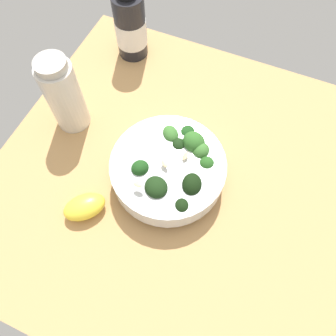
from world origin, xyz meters
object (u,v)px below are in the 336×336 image
at_px(lemon_wedge, 84,207).
at_px(bowl_of_broccoli, 170,168).
at_px(bottle_tall, 131,27).
at_px(bottle_short, 64,95).

bearing_deg(lemon_wedge, bowl_of_broccoli, -43.05).
height_order(lemon_wedge, bottle_tall, bottle_tall).
bearing_deg(bottle_tall, lemon_wedge, -166.40).
bearing_deg(bottle_short, bowl_of_broccoli, -100.47).
relative_size(bowl_of_broccoli, lemon_wedge, 2.75).
bearing_deg(bowl_of_broccoli, lemon_wedge, 136.95).
bearing_deg(lemon_wedge, bottle_tall, 13.60).
bearing_deg(bowl_of_broccoli, bottle_short, 79.53).
height_order(lemon_wedge, bottle_short, bottle_short).
xyz_separation_m(lemon_wedge, bottle_tall, (0.40, 0.10, 0.05)).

